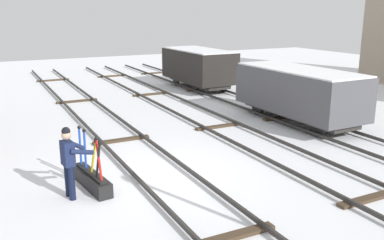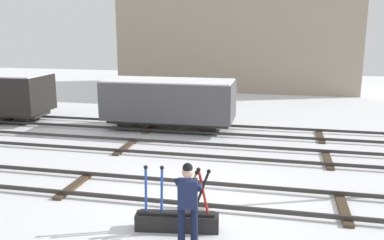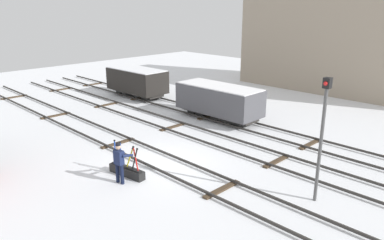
{
  "view_description": "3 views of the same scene",
  "coord_description": "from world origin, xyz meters",
  "px_view_note": "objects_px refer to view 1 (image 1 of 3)",
  "views": [
    {
      "loc": [
        9.73,
        -4.0,
        4.31
      ],
      "look_at": [
        -0.19,
        1.01,
        1.4
      ],
      "focal_mm": 39.36,
      "sensor_mm": 36.0,
      "label": 1
    },
    {
      "loc": [
        1.95,
        -9.91,
        4.3
      ],
      "look_at": [
        -0.8,
        2.73,
        1.42
      ],
      "focal_mm": 39.12,
      "sensor_mm": 36.0,
      "label": 2
    },
    {
      "loc": [
        11.82,
        -9.88,
        6.84
      ],
      "look_at": [
        -0.48,
        2.36,
        1.44
      ],
      "focal_mm": 34.7,
      "sensor_mm": 36.0,
      "label": 3
    }
  ],
  "objects_px": {
    "switch_lever_frame": "(92,178)",
    "freight_car_mid_siding": "(298,92)",
    "rail_worker": "(69,158)",
    "freight_car_back_track": "(198,66)"
  },
  "relations": [
    {
      "from": "switch_lever_frame",
      "to": "rail_worker",
      "type": "relative_size",
      "value": 1.05
    },
    {
      "from": "freight_car_mid_siding",
      "to": "freight_car_back_track",
      "type": "xyz_separation_m",
      "value": [
        -8.34,
        -0.0,
        0.03
      ]
    },
    {
      "from": "switch_lever_frame",
      "to": "freight_car_mid_siding",
      "type": "xyz_separation_m",
      "value": [
        -2.58,
        8.73,
        1.0
      ]
    },
    {
      "from": "freight_car_back_track",
      "to": "switch_lever_frame",
      "type": "bearing_deg",
      "value": -39.99
    },
    {
      "from": "rail_worker",
      "to": "freight_car_mid_siding",
      "type": "bearing_deg",
      "value": 99.6
    },
    {
      "from": "switch_lever_frame",
      "to": "freight_car_back_track",
      "type": "xyz_separation_m",
      "value": [
        -10.92,
        8.73,
        1.03
      ]
    },
    {
      "from": "freight_car_mid_siding",
      "to": "switch_lever_frame",
      "type": "bearing_deg",
      "value": -74.19
    },
    {
      "from": "switch_lever_frame",
      "to": "rail_worker",
      "type": "bearing_deg",
      "value": -65.3
    },
    {
      "from": "rail_worker",
      "to": "freight_car_back_track",
      "type": "height_order",
      "value": "freight_car_back_track"
    },
    {
      "from": "rail_worker",
      "to": "freight_car_back_track",
      "type": "bearing_deg",
      "value": 132.55
    }
  ]
}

